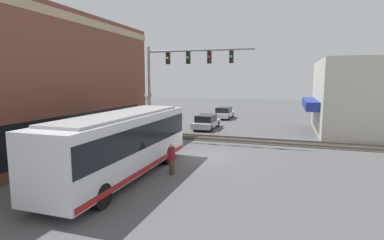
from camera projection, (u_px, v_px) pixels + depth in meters
The scene contains 11 objects.
ground_plane at pixel (205, 157), 19.13m from camera, with size 120.00×120.00×0.00m, color #565659.
brick_building at pixel (8, 85), 19.55m from camera, with size 19.47×10.20×9.12m.
shop_building at pixel (359, 97), 27.41m from camera, with size 11.59×8.45×6.67m.
city_bus at pixel (122, 143), 14.80m from camera, with size 10.51×2.59×3.27m.
traffic_signal_gantry at pixel (180, 69), 23.14m from camera, with size 0.42×8.42×7.49m.
crossing_signal at pixel (148, 112), 24.16m from camera, with size 1.41×1.18×3.81m.
rail_track_near at pixel (224, 139), 24.78m from camera, with size 2.60×60.00×0.15m.
parked_car_silver at pixel (206, 122), 29.94m from camera, with size 4.85×1.82×1.43m.
parked_car_white at pixel (224, 113), 37.94m from camera, with size 4.66×1.82×1.45m.
pedestrian_near_bus at pixel (172, 159), 15.45m from camera, with size 0.34×0.34×1.65m.
pedestrian_at_crossing at pixel (163, 130), 23.83m from camera, with size 0.34×0.34×1.79m.
Camera 1 is at (-17.99, -4.97, 4.89)m, focal length 28.00 mm.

